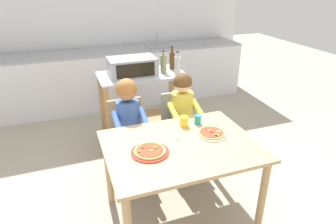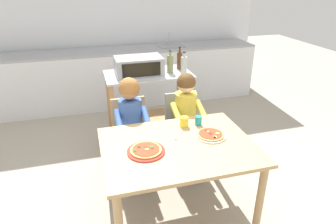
{
  "view_description": "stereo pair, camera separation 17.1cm",
  "coord_description": "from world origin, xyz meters",
  "px_view_note": "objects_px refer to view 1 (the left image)",
  "views": [
    {
      "loc": [
        -0.79,
        -1.84,
        1.94
      ],
      "look_at": [
        0.0,
        0.3,
        0.88
      ],
      "focal_mm": 31.55,
      "sensor_mm": 36.0,
      "label": 1
    },
    {
      "loc": [
        -0.62,
        -1.89,
        1.94
      ],
      "look_at": [
        0.0,
        0.3,
        0.88
      ],
      "focal_mm": 31.55,
      "sensor_mm": 36.0,
      "label": 2
    }
  ],
  "objects_px": {
    "kitchen_island_cart": "(143,98)",
    "drinking_cup_teal": "(198,120)",
    "bottle_slim_sauce": "(172,60)",
    "child_in_yellow_shirt": "(184,113)",
    "toaster_oven": "(132,67)",
    "dining_chair_left": "(128,133)",
    "child_in_blue_striped_shirt": "(129,120)",
    "bottle_clear_vinegar": "(177,65)",
    "pizza_plate_red_rimmed": "(150,151)",
    "drinking_cup_yellow": "(184,121)",
    "dining_chair_right": "(179,125)",
    "bottle_squat_spirits": "(163,64)",
    "dining_table": "(181,155)",
    "serving_spoon": "(176,135)",
    "pizza_plate_white": "(211,133)"
  },
  "relations": [
    {
      "from": "kitchen_island_cart",
      "to": "drinking_cup_teal",
      "type": "relative_size",
      "value": 11.82
    },
    {
      "from": "bottle_slim_sauce",
      "to": "child_in_yellow_shirt",
      "type": "distance_m",
      "value": 0.85
    },
    {
      "from": "toaster_oven",
      "to": "child_in_yellow_shirt",
      "type": "xyz_separation_m",
      "value": [
        0.35,
        -0.69,
        -0.33
      ]
    },
    {
      "from": "dining_chair_left",
      "to": "child_in_blue_striped_shirt",
      "type": "relative_size",
      "value": 0.76
    },
    {
      "from": "bottle_clear_vinegar",
      "to": "pizza_plate_red_rimmed",
      "type": "height_order",
      "value": "bottle_clear_vinegar"
    },
    {
      "from": "kitchen_island_cart",
      "to": "drinking_cup_yellow",
      "type": "distance_m",
      "value": 1.06
    },
    {
      "from": "bottle_slim_sauce",
      "to": "dining_chair_right",
      "type": "distance_m",
      "value": 0.85
    },
    {
      "from": "bottle_clear_vinegar",
      "to": "child_in_yellow_shirt",
      "type": "bearing_deg",
      "value": -104.19
    },
    {
      "from": "toaster_oven",
      "to": "drinking_cup_yellow",
      "type": "bearing_deg",
      "value": -79.05
    },
    {
      "from": "kitchen_island_cart",
      "to": "dining_chair_right",
      "type": "distance_m",
      "value": 0.64
    },
    {
      "from": "kitchen_island_cart",
      "to": "child_in_blue_striped_shirt",
      "type": "bearing_deg",
      "value": -114.73
    },
    {
      "from": "bottle_squat_spirits",
      "to": "dining_table",
      "type": "distance_m",
      "value": 1.37
    },
    {
      "from": "bottle_clear_vinegar",
      "to": "bottle_slim_sauce",
      "type": "xyz_separation_m",
      "value": [
        0.02,
        0.23,
        -0.0
      ]
    },
    {
      "from": "toaster_oven",
      "to": "bottle_squat_spirits",
      "type": "xyz_separation_m",
      "value": [
        0.36,
        -0.03,
        0.01
      ]
    },
    {
      "from": "bottle_clear_vinegar",
      "to": "bottle_squat_spirits",
      "type": "bearing_deg",
      "value": 136.92
    },
    {
      "from": "drinking_cup_yellow",
      "to": "dining_chair_left",
      "type": "bearing_deg",
      "value": 131.37
    },
    {
      "from": "child_in_yellow_shirt",
      "to": "child_in_blue_striped_shirt",
      "type": "bearing_deg",
      "value": 179.52
    },
    {
      "from": "kitchen_island_cart",
      "to": "dining_chair_left",
      "type": "distance_m",
      "value": 0.67
    },
    {
      "from": "bottle_clear_vinegar",
      "to": "bottle_slim_sauce",
      "type": "relative_size",
      "value": 0.98
    },
    {
      "from": "child_in_yellow_shirt",
      "to": "toaster_oven",
      "type": "bearing_deg",
      "value": 117.12
    },
    {
      "from": "kitchen_island_cart",
      "to": "bottle_clear_vinegar",
      "type": "relative_size",
      "value": 3.73
    },
    {
      "from": "dining_chair_left",
      "to": "pizza_plate_red_rimmed",
      "type": "bearing_deg",
      "value": -90.0
    },
    {
      "from": "bottle_slim_sauce",
      "to": "serving_spoon",
      "type": "bearing_deg",
      "value": -109.57
    },
    {
      "from": "pizza_plate_red_rimmed",
      "to": "pizza_plate_white",
      "type": "relative_size",
      "value": 1.13
    },
    {
      "from": "drinking_cup_yellow",
      "to": "serving_spoon",
      "type": "distance_m",
      "value": 0.2
    },
    {
      "from": "child_in_yellow_shirt",
      "to": "pizza_plate_white",
      "type": "relative_size",
      "value": 4.14
    },
    {
      "from": "child_in_blue_striped_shirt",
      "to": "pizza_plate_red_rimmed",
      "type": "xyz_separation_m",
      "value": [
        0.0,
        -0.67,
        0.05
      ]
    },
    {
      "from": "bottle_slim_sauce",
      "to": "pizza_plate_red_rimmed",
      "type": "xyz_separation_m",
      "value": [
        -0.72,
        -1.43,
        -0.27
      ]
    },
    {
      "from": "pizza_plate_white",
      "to": "kitchen_island_cart",
      "type": "bearing_deg",
      "value": 100.91
    },
    {
      "from": "dining_table",
      "to": "pizza_plate_white",
      "type": "bearing_deg",
      "value": 10.69
    },
    {
      "from": "dining_chair_left",
      "to": "bottle_slim_sauce",
      "type": "bearing_deg",
      "value": 41.78
    },
    {
      "from": "pizza_plate_red_rimmed",
      "to": "serving_spoon",
      "type": "xyz_separation_m",
      "value": [
        0.28,
        0.18,
        -0.01
      ]
    },
    {
      "from": "child_in_blue_striped_shirt",
      "to": "dining_chair_right",
      "type": "bearing_deg",
      "value": 11.51
    },
    {
      "from": "bottle_clear_vinegar",
      "to": "drinking_cup_yellow",
      "type": "distance_m",
      "value": 0.96
    },
    {
      "from": "bottle_slim_sauce",
      "to": "dining_chair_right",
      "type": "height_order",
      "value": "bottle_slim_sauce"
    },
    {
      "from": "dining_table",
      "to": "serving_spoon",
      "type": "bearing_deg",
      "value": 85.7
    },
    {
      "from": "bottle_squat_spirits",
      "to": "dining_table",
      "type": "height_order",
      "value": "bottle_squat_spirits"
    },
    {
      "from": "drinking_cup_teal",
      "to": "toaster_oven",
      "type": "bearing_deg",
      "value": 107.52
    },
    {
      "from": "dining_table",
      "to": "toaster_oven",
      "type": "bearing_deg",
      "value": 92.43
    },
    {
      "from": "pizza_plate_red_rimmed",
      "to": "bottle_squat_spirits",
      "type": "bearing_deg",
      "value": 66.52
    },
    {
      "from": "dining_chair_left",
      "to": "drinking_cup_teal",
      "type": "relative_size",
      "value": 9.68
    },
    {
      "from": "kitchen_island_cart",
      "to": "dining_table",
      "type": "xyz_separation_m",
      "value": [
        -0.05,
        -1.33,
        0.03
      ]
    },
    {
      "from": "dining_chair_left",
      "to": "drinking_cup_teal",
      "type": "bearing_deg",
      "value": -41.39
    },
    {
      "from": "drinking_cup_teal",
      "to": "serving_spoon",
      "type": "relative_size",
      "value": 0.6
    },
    {
      "from": "pizza_plate_red_rimmed",
      "to": "serving_spoon",
      "type": "bearing_deg",
      "value": 32.73
    },
    {
      "from": "kitchen_island_cart",
      "to": "bottle_slim_sauce",
      "type": "relative_size",
      "value": 3.64
    },
    {
      "from": "toaster_oven",
      "to": "pizza_plate_red_rimmed",
      "type": "bearing_deg",
      "value": -98.89
    },
    {
      "from": "bottle_clear_vinegar",
      "to": "child_in_yellow_shirt",
      "type": "height_order",
      "value": "bottle_clear_vinegar"
    },
    {
      "from": "child_in_yellow_shirt",
      "to": "pizza_plate_red_rimmed",
      "type": "relative_size",
      "value": 3.66
    },
    {
      "from": "dining_chair_right",
      "to": "pizza_plate_red_rimmed",
      "type": "height_order",
      "value": "dining_chair_right"
    }
  ]
}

